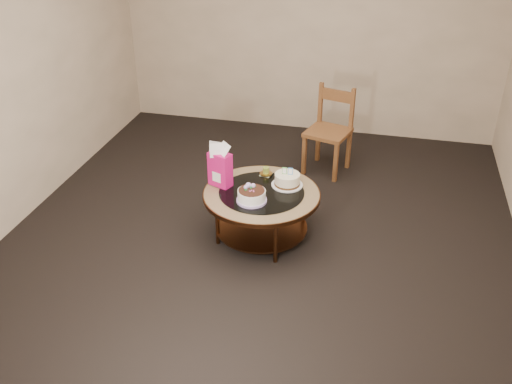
% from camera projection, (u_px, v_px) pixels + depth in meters
% --- Properties ---
extents(ground, '(5.00, 5.00, 0.00)m').
position_uv_depth(ground, '(261.00, 236.00, 5.15)').
color(ground, black).
rests_on(ground, ground).
extents(room_walls, '(4.52, 5.02, 2.61)m').
position_uv_depth(room_walls, '(262.00, 70.00, 4.37)').
color(room_walls, '#C7B097').
rests_on(room_walls, ground).
extents(coffee_table, '(1.02, 1.02, 0.46)m').
position_uv_depth(coffee_table, '(262.00, 200.00, 4.96)').
color(coffee_table, '#522D17').
rests_on(coffee_table, ground).
extents(decorated_cake, '(0.26, 0.26, 0.15)m').
position_uv_depth(decorated_cake, '(252.00, 196.00, 4.76)').
color(decorated_cake, '#BB9DDE').
rests_on(decorated_cake, coffee_table).
extents(cream_cake, '(0.28, 0.28, 0.17)m').
position_uv_depth(cream_cake, '(287.00, 180.00, 4.99)').
color(cream_cake, white).
rests_on(cream_cake, coffee_table).
extents(gift_bag, '(0.22, 0.19, 0.40)m').
position_uv_depth(gift_bag, '(220.00, 165.00, 4.93)').
color(gift_bag, '#D4146C').
rests_on(gift_bag, coffee_table).
extents(pillar_candle, '(0.11, 0.11, 0.09)m').
position_uv_depth(pillar_candle, '(266.00, 172.00, 5.17)').
color(pillar_candle, '#E9D360').
rests_on(pillar_candle, coffee_table).
extents(dining_chair, '(0.52, 0.52, 0.91)m').
position_uv_depth(dining_chair, '(329.00, 130.00, 6.04)').
color(dining_chair, brown).
rests_on(dining_chair, ground).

